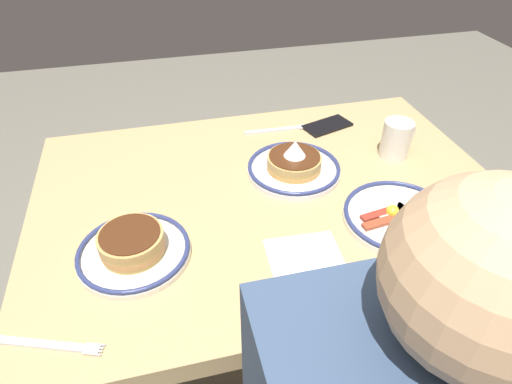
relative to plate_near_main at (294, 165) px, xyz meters
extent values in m
plane|color=slate|center=(0.08, 0.07, -0.78)|extent=(6.00, 6.00, 0.00)
cube|color=tan|center=(0.08, 0.07, -0.05)|extent=(1.14, 0.81, 0.05)
cylinder|color=#9F8458|center=(-0.39, -0.24, -0.42)|extent=(0.07, 0.07, 0.71)
cylinder|color=#9F8458|center=(0.55, -0.24, -0.42)|extent=(0.07, 0.07, 0.71)
cylinder|color=#9F8458|center=(-0.39, 0.37, -0.42)|extent=(0.07, 0.07, 0.71)
cylinder|color=white|center=(0.00, 0.00, -0.02)|extent=(0.24, 0.24, 0.01)
torus|color=navy|center=(0.00, 0.00, 0.00)|extent=(0.24, 0.24, 0.01)
cylinder|color=gold|center=(0.00, 0.00, 0.00)|extent=(0.14, 0.14, 0.01)
cylinder|color=tan|center=(0.00, 0.00, 0.01)|extent=(0.14, 0.14, 0.01)
cylinder|color=tan|center=(0.00, 0.00, 0.02)|extent=(0.14, 0.14, 0.01)
cylinder|color=#4C2814|center=(0.00, 0.00, 0.03)|extent=(0.13, 0.13, 0.00)
cone|color=white|center=(0.00, 0.00, 0.05)|extent=(0.06, 0.06, 0.04)
cylinder|color=silver|center=(0.41, 0.21, -0.02)|extent=(0.23, 0.23, 0.01)
torus|color=navy|center=(0.41, 0.21, 0.00)|extent=(0.23, 0.23, 0.01)
cylinder|color=tan|center=(0.41, 0.21, 0.00)|extent=(0.13, 0.13, 0.01)
cylinder|color=#D68F4C|center=(0.41, 0.21, 0.01)|extent=(0.13, 0.13, 0.01)
cylinder|color=tan|center=(0.41, 0.21, 0.02)|extent=(0.13, 0.13, 0.01)
cylinder|color=tan|center=(0.41, 0.21, 0.03)|extent=(0.13, 0.13, 0.01)
cylinder|color=#4C2814|center=(0.41, 0.21, 0.04)|extent=(0.12, 0.12, 0.00)
cylinder|color=white|center=(-0.17, 0.24, -0.02)|extent=(0.25, 0.25, 0.01)
torus|color=navy|center=(-0.17, 0.24, 0.00)|extent=(0.25, 0.25, 0.01)
cylinder|color=white|center=(-0.21, 0.23, 0.00)|extent=(0.08, 0.08, 0.01)
sphere|color=yellow|center=(-0.21, 0.25, 0.00)|extent=(0.03, 0.03, 0.03)
cylinder|color=white|center=(-0.16, 0.22, 0.00)|extent=(0.08, 0.08, 0.01)
sphere|color=yellow|center=(-0.16, 0.23, 0.00)|extent=(0.03, 0.03, 0.03)
cube|color=#A13123|center=(-0.12, 0.22, 0.00)|extent=(0.08, 0.03, 0.01)
cube|color=#A24328|center=(-0.12, 0.25, 0.00)|extent=(0.10, 0.03, 0.01)
cylinder|color=white|center=(-0.29, -0.01, 0.03)|extent=(0.08, 0.08, 0.10)
torus|color=white|center=(-0.33, -0.03, 0.03)|extent=(0.07, 0.03, 0.07)
cylinder|color=brown|center=(-0.29, -0.01, 0.06)|extent=(0.07, 0.07, 0.01)
cube|color=black|center=(-0.17, -0.20, -0.02)|extent=(0.16, 0.11, 0.01)
cube|color=white|center=(0.07, 0.30, -0.02)|extent=(0.16, 0.15, 0.00)
cube|color=silver|center=(0.56, 0.38, -0.02)|extent=(0.19, 0.08, 0.01)
cube|color=silver|center=(0.48, 0.42, -0.02)|extent=(0.03, 0.01, 0.00)
cube|color=silver|center=(0.48, 0.41, -0.02)|extent=(0.03, 0.01, 0.00)
cube|color=silver|center=(0.48, 0.41, -0.02)|extent=(0.03, 0.01, 0.00)
cube|color=silver|center=(0.48, 0.40, -0.02)|extent=(0.03, 0.01, 0.00)
cube|color=silver|center=(-0.02, -0.22, -0.02)|extent=(0.19, 0.02, 0.01)
cube|color=silver|center=(-0.10, -0.21, -0.02)|extent=(0.03, 0.00, 0.00)
cube|color=silver|center=(-0.10, -0.21, -0.02)|extent=(0.03, 0.00, 0.00)
cube|color=silver|center=(-0.10, -0.22, -0.02)|extent=(0.03, 0.00, 0.00)
cube|color=silver|center=(-0.10, -0.23, -0.02)|extent=(0.03, 0.00, 0.00)
sphere|color=#DCAE7F|center=(0.08, 0.69, 0.36)|extent=(0.18, 0.18, 0.18)
cylinder|color=#D5AD87|center=(0.10, 0.51, 0.02)|extent=(0.08, 0.08, 0.26)
camera|label=1|loc=(0.31, 0.87, 0.63)|focal=30.53mm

